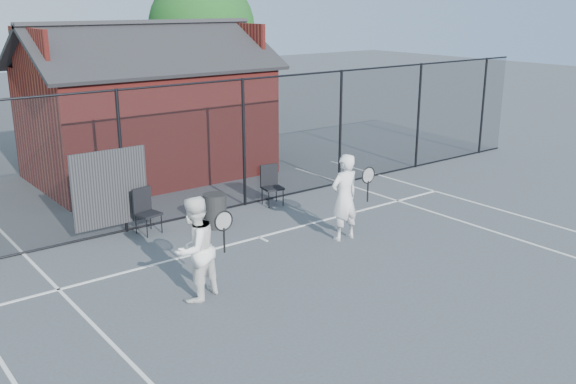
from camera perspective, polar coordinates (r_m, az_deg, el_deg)
ground at (r=11.07m, az=6.44°, el=-8.37°), size 80.00×80.00×0.00m
court_lines at (r=10.26m, az=11.63°, el=-10.70°), size 11.02×18.00×0.01m
fence at (r=14.27m, az=-8.31°, el=3.42°), size 22.04×3.00×3.00m
clubhouse at (r=18.09m, az=-12.38°, el=6.50°), size 6.50×4.36×4.19m
tree_right at (r=25.05m, az=-7.66°, el=14.27°), size 3.97×3.97×5.70m
player_front at (r=12.88m, az=5.05°, el=-0.46°), size 0.80×0.59×1.77m
player_back at (r=10.36m, az=-8.30°, el=-5.02°), size 1.02×0.90×1.72m
chair_left at (r=13.59m, az=-12.34°, el=-1.75°), size 0.53×0.55×0.94m
chair_right at (r=15.14m, az=-1.39°, el=0.53°), size 0.53×0.54×0.94m
waste_bin at (r=13.77m, az=-6.51°, el=-1.66°), size 0.60×0.60×0.73m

